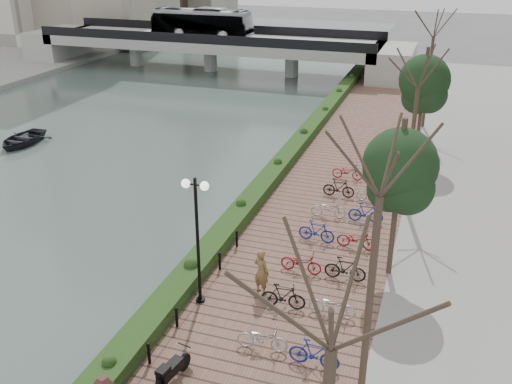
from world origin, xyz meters
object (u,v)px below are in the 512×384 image
at_px(lamppost, 196,215).
at_px(pedestrian, 261,272).
at_px(boat, 22,139).
at_px(motorcycle, 172,369).

bearing_deg(lamppost, pedestrian, 32.01).
bearing_deg(boat, pedestrian, -32.58).
distance_m(lamppost, boat, 24.05).
xyz_separation_m(motorcycle, pedestrian, (1.07, 5.45, 0.46)).
bearing_deg(motorcycle, pedestrian, 88.77).
relative_size(lamppost, pedestrian, 2.66).
xyz_separation_m(motorcycle, boat, (-20.32, 17.94, -0.54)).
height_order(motorcycle, boat, motorcycle).
distance_m(lamppost, motorcycle, 5.31).
height_order(motorcycle, pedestrian, pedestrian).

